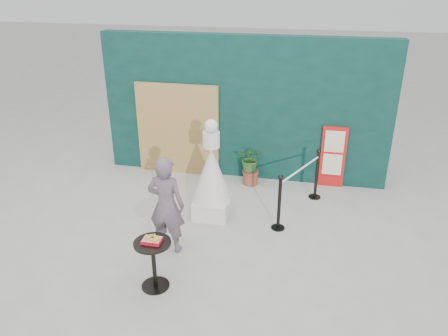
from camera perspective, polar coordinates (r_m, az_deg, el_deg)
ground at (r=7.07m, az=-2.10°, el=-11.38°), size 60.00×60.00×0.00m
back_wall at (r=9.20m, az=2.60°, el=7.76°), size 6.00×0.30×3.00m
bamboo_fence at (r=9.49m, az=-6.07°, el=4.99°), size 1.80×0.08×2.00m
woman at (r=6.86m, az=-7.54°, el=-4.84°), size 0.60×0.40×1.61m
menu_board at (r=9.20m, az=14.03°, el=1.39°), size 0.50×0.07×1.30m
statue at (r=7.76m, az=-1.62°, el=-1.37°), size 0.72×0.72×1.86m
cafe_table at (r=6.26m, az=-9.21°, el=-11.45°), size 0.52×0.52×0.75m
food_basket at (r=6.10m, az=-9.36°, el=-9.24°), size 0.26×0.19×0.11m
planter at (r=9.08m, az=3.52°, el=0.77°), size 0.51×0.44×0.86m
stanchion_barrier at (r=8.11m, az=9.79°, el=-2.63°), size 0.84×1.54×1.03m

